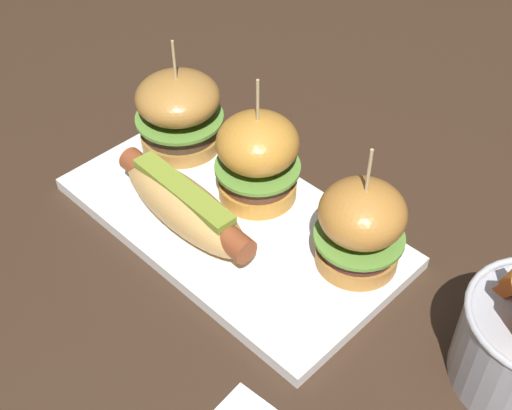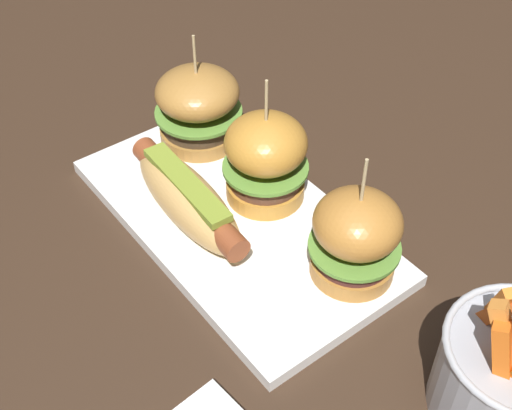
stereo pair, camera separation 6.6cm
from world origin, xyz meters
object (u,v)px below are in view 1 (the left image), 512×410
hot_dog (184,204)px  platter_main (232,221)px  slider_left (179,111)px  slider_center (258,158)px  slider_right (361,226)px

hot_dog → platter_main: bearing=57.2°
slider_left → slider_center: size_ratio=0.94×
slider_center → slider_right: 0.13m
hot_dog → slider_left: 0.13m
hot_dog → slider_center: size_ratio=1.32×
slider_right → slider_center: bearing=179.5°
slider_left → slider_right: bearing=-0.2°
hot_dog → slider_right: 0.18m
slider_center → slider_right: (0.13, -0.00, -0.00)m
platter_main → slider_left: (-0.13, 0.04, 0.05)m
hot_dog → slider_left: slider_left is taller
hot_dog → slider_center: bearing=76.3°
slider_right → slider_left: bearing=179.8°
platter_main → hot_dog: hot_dog is taller
hot_dog → slider_right: bearing=28.0°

